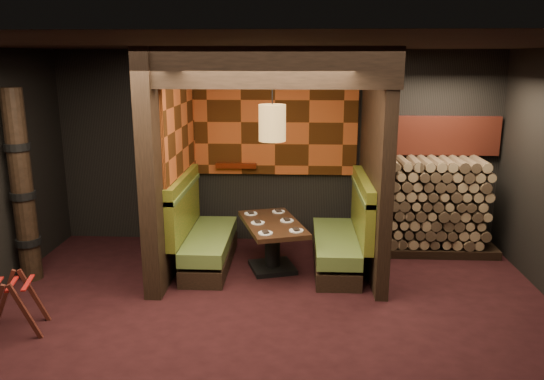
{
  "coord_description": "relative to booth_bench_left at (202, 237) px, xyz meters",
  "views": [
    {
      "loc": [
        0.31,
        -5.02,
        2.74
      ],
      "look_at": [
        0.0,
        1.3,
        1.15
      ],
      "focal_mm": 35.0,
      "sensor_mm": 36.0,
      "label": 1
    }
  ],
  "objects": [
    {
      "name": "booth_bench_left",
      "position": [
        0.0,
        0.0,
        0.0
      ],
      "size": [
        0.68,
        1.6,
        1.14
      ],
      "color": "black",
      "rests_on": "floor"
    },
    {
      "name": "tapa_back_panel",
      "position": [
        0.94,
        1.06,
        1.42
      ],
      "size": [
        2.4,
        0.06,
        1.55
      ],
      "primitive_type": "cube",
      "color": "#AF491C",
      "rests_on": "wall_back"
    },
    {
      "name": "header_beam",
      "position": [
        0.94,
        -0.95,
        2.23
      ],
      "size": [
        2.85,
        0.18,
        0.44
      ],
      "primitive_type": "cube",
      "color": "black",
      "rests_on": "partition_left"
    },
    {
      "name": "partition_left",
      "position": [
        -0.39,
        -0.0,
        1.02
      ],
      "size": [
        0.2,
        2.2,
        2.85
      ],
      "primitive_type": "cube",
      "color": "black",
      "rests_on": "floor"
    },
    {
      "name": "tapa_side_panel",
      "position": [
        -0.27,
        0.17,
        1.45
      ],
      "size": [
        0.04,
        1.85,
        1.45
      ],
      "primitive_type": "cube",
      "color": "#AF491C",
      "rests_on": "partition_left"
    },
    {
      "name": "firewood_stack",
      "position": [
        3.25,
        0.7,
        0.28
      ],
      "size": [
        1.73,
        0.7,
        1.36
      ],
      "color": "black",
      "rests_on": "floor"
    },
    {
      "name": "dining_table",
      "position": [
        0.95,
        -0.1,
        0.03
      ],
      "size": [
        1.01,
        1.39,
        0.66
      ],
      "color": "black",
      "rests_on": "floor"
    },
    {
      "name": "luggage_rack",
      "position": [
        -1.59,
        -1.87,
        -0.08
      ],
      "size": [
        0.67,
        0.55,
        0.64
      ],
      "color": "#411912",
      "rests_on": "floor"
    },
    {
      "name": "mosaic_header",
      "position": [
        3.25,
        1.03,
        1.24
      ],
      "size": [
        1.83,
        0.1,
        0.56
      ],
      "primitive_type": "cube",
      "color": "maroon",
      "rests_on": "wall_back"
    },
    {
      "name": "pendant_lamp",
      "position": [
        0.95,
        -0.15,
        1.56
      ],
      "size": [
        0.34,
        0.34,
        1.12
      ],
      "color": "olive",
      "rests_on": "ceiling"
    },
    {
      "name": "floor",
      "position": [
        0.96,
        -1.65,
        -0.41
      ],
      "size": [
        6.5,
        5.5,
        0.02
      ],
      "primitive_type": "cube",
      "color": "black",
      "rests_on": "ground"
    },
    {
      "name": "wall_back",
      "position": [
        0.96,
        1.11,
        1.02
      ],
      "size": [
        6.5,
        0.02,
        2.85
      ],
      "primitive_type": "cube",
      "color": "black",
      "rests_on": "ground"
    },
    {
      "name": "bay_front_post",
      "position": [
        2.35,
        0.31,
        1.02
      ],
      "size": [
        0.08,
        0.08,
        2.85
      ],
      "primitive_type": "cube",
      "color": "black",
      "rests_on": "floor"
    },
    {
      "name": "totem_column",
      "position": [
        -2.09,
        -0.55,
        0.79
      ],
      "size": [
        0.31,
        0.31,
        2.4
      ],
      "color": "black",
      "rests_on": "floor"
    },
    {
      "name": "place_settings",
      "position": [
        0.95,
        -0.1,
        0.27
      ],
      "size": [
        0.8,
        1.11,
        0.03
      ],
      "color": "white",
      "rests_on": "dining_table"
    },
    {
      "name": "ceiling",
      "position": [
        0.96,
        -1.65,
        2.46
      ],
      "size": [
        6.5,
        5.5,
        0.02
      ],
      "primitive_type": "cube",
      "color": "black",
      "rests_on": "ground"
    },
    {
      "name": "lacquer_shelf",
      "position": [
        0.36,
        1.0,
        0.78
      ],
      "size": [
        0.6,
        0.12,
        0.07
      ],
      "primitive_type": "cube",
      "color": "#561607",
      "rests_on": "wall_back"
    },
    {
      "name": "wall_front",
      "position": [
        0.96,
        -4.41,
        1.02
      ],
      "size": [
        6.5,
        0.02,
        2.85
      ],
      "primitive_type": "cube",
      "color": "black",
      "rests_on": "ground"
    },
    {
      "name": "partition_right",
      "position": [
        2.26,
        0.05,
        1.02
      ],
      "size": [
        0.15,
        2.1,
        2.85
      ],
      "primitive_type": "cube",
      "color": "black",
      "rests_on": "floor"
    },
    {
      "name": "booth_bench_right",
      "position": [
        1.89,
        0.0,
        0.0
      ],
      "size": [
        0.68,
        1.6,
        1.14
      ],
      "color": "black",
      "rests_on": "floor"
    }
  ]
}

